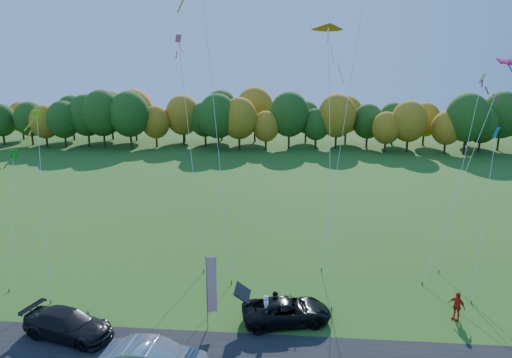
{
  "coord_description": "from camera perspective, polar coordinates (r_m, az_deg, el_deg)",
  "views": [
    {
      "loc": [
        2.49,
        -23.1,
        14.4
      ],
      "look_at": [
        0.0,
        6.0,
        7.0
      ],
      "focal_mm": 32.0,
      "sensor_mm": 36.0,
      "label": 1
    }
  ],
  "objects": [
    {
      "name": "ground",
      "position": [
        27.33,
        -1.12,
        -17.58
      ],
      "size": [
        160.0,
        160.0,
        0.0
      ],
      "primitive_type": "plane",
      "color": "#255115"
    },
    {
      "name": "kite_diamond_green",
      "position": [
        35.01,
        -28.27,
        -4.3
      ],
      "size": [
        1.84,
        4.87,
        8.91
      ],
      "color": "#4C3F33",
      "rests_on": "ground"
    },
    {
      "name": "feather_flag",
      "position": [
        25.73,
        -5.7,
        -12.91
      ],
      "size": [
        0.55,
        0.27,
        4.4
      ],
      "color": "#999999",
      "rests_on": "ground"
    },
    {
      "name": "person_east",
      "position": [
        29.61,
        23.8,
        -14.32
      ],
      "size": [
        0.97,
        1.03,
        1.71
      ],
      "primitive_type": "imported",
      "rotation": [
        0.0,
        0.0,
        -0.86
      ],
      "color": "red",
      "rests_on": "ground"
    },
    {
      "name": "black_suv",
      "position": [
        27.15,
        3.85,
        -16.11
      ],
      "size": [
        5.48,
        3.46,
        1.41
      ],
      "primitive_type": "imported",
      "rotation": [
        0.0,
        0.0,
        1.81
      ],
      "color": "black",
      "rests_on": "ground"
    },
    {
      "name": "kite_diamond_yellow",
      "position": [
        33.15,
        -25.07,
        -2.57
      ],
      "size": [
        3.72,
        6.77,
        11.59
      ],
      "color": "#4C3F33",
      "rests_on": "ground"
    },
    {
      "name": "kite_parafoil_rainbow",
      "position": [
        36.03,
        25.01,
        1.62
      ],
      "size": [
        9.13,
        9.07,
        15.16
      ],
      "color": "#4C3F33",
      "rests_on": "ground"
    },
    {
      "name": "person_tailgate_b",
      "position": [
        27.41,
        2.49,
        -15.46
      ],
      "size": [
        1.0,
        1.03,
        1.67
      ],
      "primitive_type": "imported",
      "rotation": [
        0.0,
        0.0,
        0.88
      ],
      "color": "gray",
      "rests_on": "ground"
    },
    {
      "name": "dark_truck_a",
      "position": [
        27.78,
        -22.43,
        -16.43
      ],
      "size": [
        5.41,
        3.25,
        1.47
      ],
      "primitive_type": "imported",
      "rotation": [
        0.0,
        0.0,
        1.32
      ],
      "color": "black",
      "rests_on": "ground"
    },
    {
      "name": "kite_delta_blue",
      "position": [
        33.45,
        -5.32,
        9.2
      ],
      "size": [
        5.28,
        10.9,
        23.89
      ],
      "color": "#4C3F33",
      "rests_on": "ground"
    },
    {
      "name": "kite_delta_red",
      "position": [
        30.87,
        9.2,
        7.65
      ],
      "size": [
        2.32,
        10.01,
        18.24
      ],
      "color": "#4C3F33",
      "rests_on": "ground"
    },
    {
      "name": "kite_parafoil_orange",
      "position": [
        36.05,
        11.78,
        11.99
      ],
      "size": [
        5.73,
        11.3,
        26.64
      ],
      "color": "#4C3F33",
      "rests_on": "ground"
    },
    {
      "name": "kite_diamond_white",
      "position": [
        37.39,
        24.33,
        1.13
      ],
      "size": [
        4.93,
        7.94,
        14.08
      ],
      "color": "#4C3F33",
      "rests_on": "ground"
    },
    {
      "name": "kite_diamond_blue_low",
      "position": [
        32.56,
        26.64,
        -3.95
      ],
      "size": [
        2.68,
        5.1,
        10.65
      ],
      "color": "#4C3F33",
      "rests_on": "ground"
    },
    {
      "name": "person_tailgate_a",
      "position": [
        26.61,
        1.32,
        -16.16
      ],
      "size": [
        0.53,
        0.74,
        1.9
      ],
      "primitive_type": "imported",
      "rotation": [
        0.0,
        0.0,
        1.46
      ],
      "color": "silver",
      "rests_on": "ground"
    },
    {
      "name": "kite_diamond_pink",
      "position": [
        33.63,
        -8.18,
        3.54
      ],
      "size": [
        3.1,
        6.06,
        16.83
      ],
      "color": "#4C3F33",
      "rests_on": "ground"
    },
    {
      "name": "tree_line",
      "position": [
        79.45,
        3.02,
        3.75
      ],
      "size": [
        116.0,
        12.0,
        10.0
      ],
      "primitive_type": null,
      "color": "#1E4711",
      "rests_on": "ground"
    }
  ]
}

